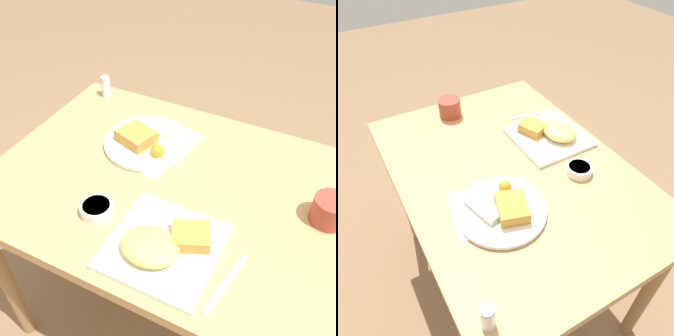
# 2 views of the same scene
# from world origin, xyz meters

# --- Properties ---
(ground_plane) EXTENTS (8.00, 8.00, 0.00)m
(ground_plane) POSITION_xyz_m (0.00, 0.00, 0.00)
(ground_plane) COLOR #846647
(dining_table) EXTENTS (1.08, 0.77, 0.75)m
(dining_table) POSITION_xyz_m (0.00, 0.00, 0.66)
(dining_table) COLOR tan
(dining_table) RESTS_ON ground_plane
(menu_card) EXTENTS (0.25, 0.30, 0.00)m
(menu_card) POSITION_xyz_m (-0.13, 0.14, 0.75)
(menu_card) COLOR silver
(menu_card) RESTS_ON dining_table
(plate_square_near) EXTENTS (0.27, 0.27, 0.06)m
(plate_square_near) POSITION_xyz_m (0.08, -0.23, 0.77)
(plate_square_near) COLOR white
(plate_square_near) RESTS_ON dining_table
(plate_oval_far) EXTENTS (0.28, 0.28, 0.05)m
(plate_oval_far) POSITION_xyz_m (-0.16, 0.12, 0.76)
(plate_oval_far) COLOR white
(plate_oval_far) RESTS_ON menu_card
(sauce_ramekin) EXTENTS (0.09, 0.09, 0.03)m
(sauce_ramekin) POSITION_xyz_m (-0.13, -0.20, 0.76)
(sauce_ramekin) COLOR white
(sauce_ramekin) RESTS_ON dining_table
(salt_shaker) EXTENTS (0.03, 0.03, 0.08)m
(salt_shaker) POSITION_xyz_m (-0.44, 0.32, 0.78)
(salt_shaker) COLOR white
(salt_shaker) RESTS_ON dining_table
(butter_knife) EXTENTS (0.05, 0.18, 0.00)m
(butter_knife) POSITION_xyz_m (0.26, -0.25, 0.75)
(butter_knife) COLOR silver
(butter_knife) RESTS_ON dining_table
(coffee_mug) EXTENTS (0.09, 0.09, 0.08)m
(coffee_mug) POSITION_xyz_m (0.43, 0.05, 0.78)
(coffee_mug) COLOR #9E3D2D
(coffee_mug) RESTS_ON dining_table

